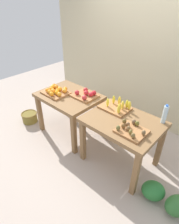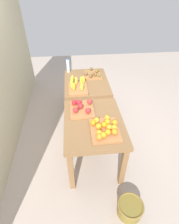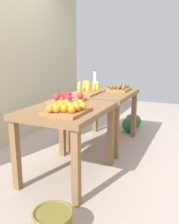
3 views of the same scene
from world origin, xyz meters
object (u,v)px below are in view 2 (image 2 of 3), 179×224
Objects in this scene: watermelon_pile at (92,89)px; display_table_left at (94,127)px; banana_crate at (77,86)px; orange_bin at (105,128)px; kiwi_bin at (93,74)px; apple_bin at (82,108)px; wicker_basket at (130,208)px; water_bottle at (68,66)px; display_table_right at (86,87)px.

display_table_left is at bearing 173.89° from watermelon_pile.
orange_bin is at bearing -164.82° from banana_crate.
orange_bin is at bearing 178.95° from kiwi_bin.
orange_bin is at bearing -150.44° from apple_bin.
wicker_basket is at bearing -158.17° from display_table_left.
orange_bin is 1.11m from banana_crate.
watermelon_pile is (0.42, -0.54, -0.80)m from water_bottle.
display_table_left is 2.82× the size of kiwi_bin.
display_table_left is at bearing -150.74° from apple_bin.
orange_bin is 0.66× the size of watermelon_pile.
display_table_left is 3.74× the size of water_bottle.
display_table_left is 0.33m from apple_bin.
display_table_left reaches higher than watermelon_pile.
watermelon_pile is at bearing -2.48° from orange_bin.
water_bottle reaches higher than display_table_left.
apple_bin is 1.43m from wicker_basket.
display_table_left is 2.60× the size of apple_bin.
display_table_right is 0.35m from banana_crate.
apple_bin is 0.91× the size of banana_crate.
banana_crate is at bearing 15.18° from orange_bin.
banana_crate is at bearing 2.90° from apple_bin.
water_bottle reaches higher than kiwi_bin.
watermelon_pile is 2.84m from wicker_basket.
display_table_right is at bearing -9.46° from apple_bin.
display_table_right is 1.53× the size of watermelon_pile.
apple_bin is (-0.86, 0.14, 0.16)m from display_table_right.
kiwi_bin is at bearing -34.94° from banana_crate.
apple_bin is (0.46, 0.26, -0.01)m from orange_bin.
water_bottle is (0.42, 0.33, 0.25)m from display_table_right.
watermelon_pile is at bearing -51.78° from water_bottle.
display_table_left is 1.10m from wicker_basket.
kiwi_bin is 0.95m from watermelon_pile.
apple_bin reaches higher than display_table_left.
display_table_left is 1.00× the size of display_table_right.
kiwi_bin is at bearing -1.05° from orange_bin.
display_table_right is at bearing -35.12° from banana_crate.
water_bottle is at bearing 8.08° from apple_bin.
banana_crate is (0.61, 0.03, 0.01)m from apple_bin.
display_table_left is 1.59m from water_bottle.
water_bottle is at bearing 37.93° from display_table_right.
watermelon_pile is (2.16, -0.09, -0.72)m from orange_bin.
apple_bin is at bearing -177.10° from banana_crate.
water_bottle is at bearing 65.89° from kiwi_bin.
display_table_right is 2.60× the size of apple_bin.
orange_bin is 1.80m from water_bottle.
wicker_basket is at bearing -160.81° from orange_bin.
banana_crate is 1.20× the size of kiwi_bin.
display_table_right is 2.82× the size of kiwi_bin.
orange_bin is (-1.32, -0.12, 0.16)m from display_table_right.
orange_bin is at bearing 19.19° from wicker_basket.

